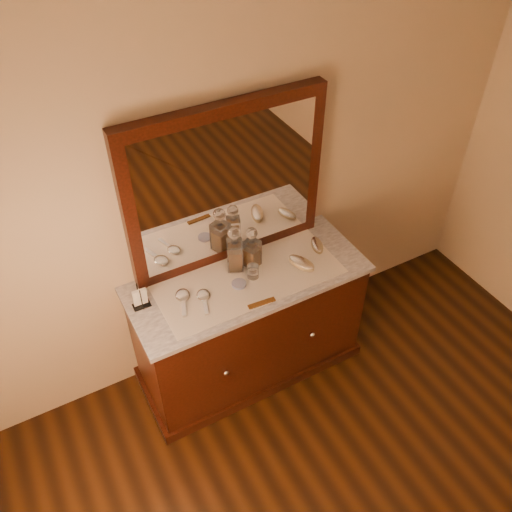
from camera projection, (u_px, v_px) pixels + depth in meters
name	position (u px, v px, depth m)	size (l,w,h in m)	color
dresser_cabinet	(249.00, 326.00, 3.46)	(1.40, 0.55, 0.82)	black
dresser_plinth	(249.00, 360.00, 3.71)	(1.46, 0.59, 0.08)	black
knob_left	(226.00, 373.00, 3.14)	(0.04, 0.04, 0.04)	silver
knob_right	(312.00, 335.00, 3.35)	(0.04, 0.04, 0.04)	silver
marble_top	(248.00, 279.00, 3.17)	(1.44, 0.59, 0.03)	white
mirror_frame	(226.00, 186.00, 2.98)	(1.20, 0.08, 1.00)	black
mirror_glass	(229.00, 190.00, 2.96)	(1.06, 0.01, 0.86)	white
lace_runner	(250.00, 279.00, 3.15)	(1.10, 0.45, 0.00)	white
pin_dish	(239.00, 284.00, 3.10)	(0.09, 0.09, 0.02)	silver
comb	(262.00, 303.00, 3.00)	(0.16, 0.03, 0.01)	brown
napkin_rack	(140.00, 298.00, 2.95)	(0.10, 0.07, 0.15)	black
decanter_left	(235.00, 253.00, 3.14)	(0.12, 0.12, 0.31)	#9C5816
decanter_right	(252.00, 251.00, 3.17)	(0.11, 0.11, 0.28)	#9C5816
brush_near	(302.00, 263.00, 3.21)	(0.14, 0.20, 0.05)	tan
brush_far	(317.00, 245.00, 3.34)	(0.11, 0.16, 0.04)	tan
hand_mirror_outer	(183.00, 297.00, 3.02)	(0.12, 0.22, 0.02)	silver
hand_mirror_inner	(204.00, 297.00, 3.03)	(0.11, 0.20, 0.02)	silver
tumblers	(253.00, 271.00, 3.13)	(0.07, 0.07, 0.08)	white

